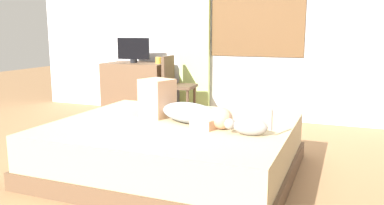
{
  "coord_description": "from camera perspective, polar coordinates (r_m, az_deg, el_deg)",
  "views": [
    {
      "loc": [
        1.45,
        -2.85,
        1.2
      ],
      "look_at": [
        0.2,
        0.28,
        0.58
      ],
      "focal_mm": 36.85,
      "sensor_mm": 36.0,
      "label": 1
    }
  ],
  "objects": [
    {
      "name": "cat",
      "position": [
        2.95,
        8.07,
        -3.43
      ],
      "size": [
        0.36,
        0.12,
        0.21
      ],
      "color": "gray",
      "rests_on": "bed"
    },
    {
      "name": "person_lying",
      "position": [
        3.37,
        -1.66,
        -0.8
      ],
      "size": [
        0.93,
        0.51,
        0.34
      ],
      "color": "#8C939E",
      "rests_on": "bed"
    },
    {
      "name": "curtain_left",
      "position": [
        5.55,
        0.38,
        11.67
      ],
      "size": [
        0.44,
        0.06,
        2.63
      ],
      "primitive_type": "cube",
      "color": "#ADCC75",
      "rests_on": "ground"
    },
    {
      "name": "ground_plane",
      "position": [
        3.41,
        -4.87,
        -10.11
      ],
      "size": [
        16.0,
        16.0,
        0.0
      ],
      "primitive_type": "plane",
      "color": "olive"
    },
    {
      "name": "chair_by_desk",
      "position": [
        5.25,
        -2.46,
        2.9
      ],
      "size": [
        0.41,
        0.41,
        0.86
      ],
      "color": "#4C3828",
      "rests_on": "ground"
    },
    {
      "name": "desk",
      "position": [
        5.69,
        -7.84,
        1.99
      ],
      "size": [
        0.9,
        0.56,
        0.74
      ],
      "color": "brown",
      "rests_on": "ground"
    },
    {
      "name": "tv_monitor",
      "position": [
        5.66,
        -8.48,
        7.55
      ],
      "size": [
        0.48,
        0.1,
        0.35
      ],
      "color": "black",
      "rests_on": "desk"
    },
    {
      "name": "bed",
      "position": [
        3.37,
        -2.86,
        -6.58
      ],
      "size": [
        2.0,
        1.7,
        0.43
      ],
      "color": "brown",
      "rests_on": "ground"
    },
    {
      "name": "cup",
      "position": [
        5.5,
        -4.9,
        6.11
      ],
      "size": [
        0.08,
        0.08,
        0.09
      ],
      "primitive_type": "cylinder",
      "color": "gold",
      "rests_on": "desk"
    },
    {
      "name": "back_wall_with_window",
      "position": [
        5.48,
        6.75,
        13.03
      ],
      "size": [
        6.4,
        0.14,
        2.9
      ],
      "color": "silver",
      "rests_on": "ground"
    }
  ]
}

